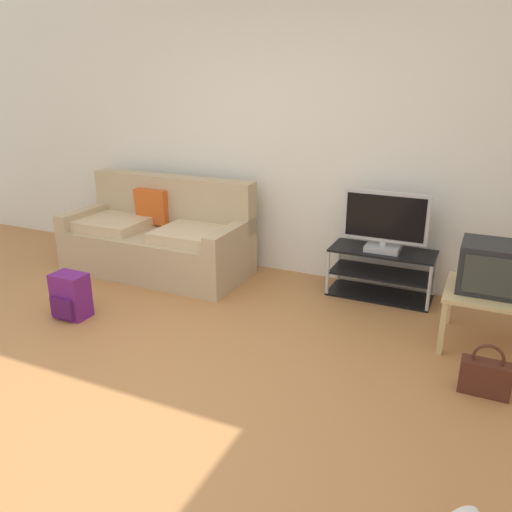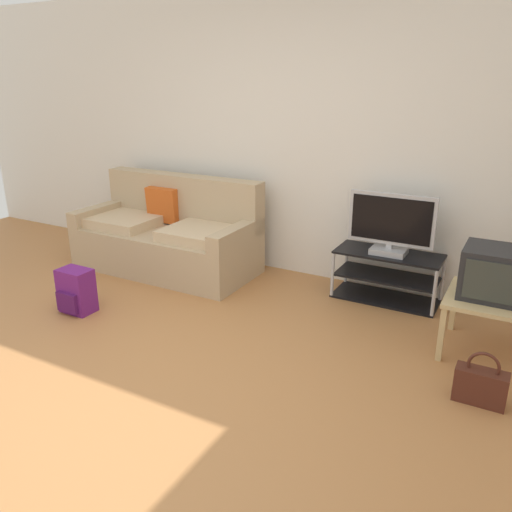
# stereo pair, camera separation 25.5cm
# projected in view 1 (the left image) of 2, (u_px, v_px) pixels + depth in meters

# --- Properties ---
(ground_plane) EXTENTS (9.00, 9.80, 0.02)m
(ground_plane) POSITION_uv_depth(u_px,v_px,m) (149.00, 395.00, 3.25)
(ground_plane) COLOR #B27542
(wall_back) EXTENTS (9.00, 0.10, 2.70)m
(wall_back) POSITION_uv_depth(u_px,v_px,m) (293.00, 137.00, 4.90)
(wall_back) COLOR silver
(wall_back) RESTS_ON ground_plane
(couch) EXTENTS (1.85, 0.85, 0.93)m
(couch) POSITION_uv_depth(u_px,v_px,m) (159.00, 238.00, 5.22)
(couch) COLOR tan
(couch) RESTS_ON ground_plane
(tv_stand) EXTENTS (0.91, 0.40, 0.44)m
(tv_stand) POSITION_uv_depth(u_px,v_px,m) (381.00, 273.00, 4.63)
(tv_stand) COLOR black
(tv_stand) RESTS_ON ground_plane
(flat_tv) EXTENTS (0.74, 0.22, 0.53)m
(flat_tv) POSITION_uv_depth(u_px,v_px,m) (385.00, 222.00, 4.45)
(flat_tv) COLOR #B2B2B7
(flat_tv) RESTS_ON tv_stand
(side_table) EXTENTS (0.60, 0.60, 0.43)m
(side_table) POSITION_uv_depth(u_px,v_px,m) (488.00, 298.00, 3.72)
(side_table) COLOR tan
(side_table) RESTS_ON ground_plane
(crt_tv) EXTENTS (0.45, 0.40, 0.35)m
(crt_tv) POSITION_uv_depth(u_px,v_px,m) (493.00, 267.00, 3.66)
(crt_tv) COLOR #232326
(crt_tv) RESTS_ON side_table
(backpack) EXTENTS (0.28, 0.26, 0.38)m
(backpack) POSITION_uv_depth(u_px,v_px,m) (71.00, 296.00, 4.23)
(backpack) COLOR #661E70
(backpack) RESTS_ON ground_plane
(handbag) EXTENTS (0.31, 0.12, 0.35)m
(handbag) POSITION_uv_depth(u_px,v_px,m) (485.00, 376.00, 3.22)
(handbag) COLOR #4C2319
(handbag) RESTS_ON ground_plane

